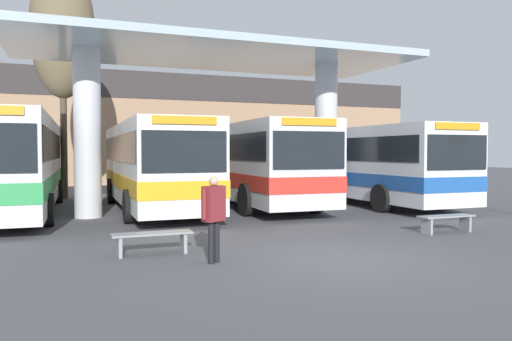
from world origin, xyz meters
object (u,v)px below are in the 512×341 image
transit_bus_left_bay (17,161)px  transit_bus_center_bay (153,162)px  waiting_bench_near_pillar (152,238)px  waiting_bench_mid_platform (446,220)px  transit_bus_right_bay (249,160)px  transit_bus_far_right_bay (357,161)px  pedestrian_waiting (214,210)px  poplar_tree_behind_left (62,31)px

transit_bus_left_bay → transit_bus_center_bay: (4.57, -0.71, -0.06)m
waiting_bench_near_pillar → waiting_bench_mid_platform: bearing=-0.0°
transit_bus_right_bay → transit_bus_left_bay: bearing=0.0°
transit_bus_center_bay → waiting_bench_near_pillar: 8.28m
transit_bus_center_bay → transit_bus_far_right_bay: size_ratio=0.91×
transit_bus_right_bay → waiting_bench_mid_platform: size_ratio=7.14×
transit_bus_right_bay → pedestrian_waiting: 10.67m
transit_bus_left_bay → waiting_bench_near_pillar: size_ratio=7.39×
waiting_bench_near_pillar → poplar_tree_behind_left: bearing=96.8°
transit_bus_left_bay → transit_bus_center_bay: size_ratio=1.13×
transit_bus_far_right_bay → waiting_bench_near_pillar: size_ratio=7.19×
transit_bus_left_bay → pedestrian_waiting: (4.17, -9.97, -0.79)m
waiting_bench_mid_platform → transit_bus_center_bay: bearing=128.2°
transit_bus_center_bay → transit_bus_far_right_bay: 8.63m
waiting_bench_near_pillar → pedestrian_waiting: bearing=-51.5°
transit_bus_center_bay → transit_bus_far_right_bay: bearing=179.7°
transit_bus_right_bay → waiting_bench_mid_platform: (2.39, -8.50, -1.44)m
transit_bus_far_right_bay → waiting_bench_mid_platform: bearing=74.3°
waiting_bench_near_pillar → transit_bus_left_bay: bearing=110.1°
transit_bus_right_bay → transit_bus_far_right_bay: size_ratio=0.96×
transit_bus_center_bay → pedestrian_waiting: transit_bus_center_bay is taller
transit_bus_left_bay → transit_bus_far_right_bay: transit_bus_left_bay is taller
poplar_tree_behind_left → waiting_bench_near_pillar: bearing=-83.2°
transit_bus_far_right_bay → waiting_bench_near_pillar: transit_bus_far_right_bay is taller
transit_bus_left_bay → poplar_tree_behind_left: poplar_tree_behind_left is taller
pedestrian_waiting → transit_bus_left_bay: bearing=81.5°
waiting_bench_mid_platform → pedestrian_waiting: 6.87m
transit_bus_right_bay → waiting_bench_mid_platform: bearing=107.4°
pedestrian_waiting → waiting_bench_near_pillar: bearing=97.3°
transit_bus_far_right_bay → poplar_tree_behind_left: size_ratio=1.11×
transit_bus_left_bay → transit_bus_right_bay: transit_bus_left_bay is taller
transit_bus_center_bay → waiting_bench_near_pillar: (-1.37, -8.04, -1.40)m
waiting_bench_near_pillar → poplar_tree_behind_left: 15.59m
transit_bus_right_bay → pedestrian_waiting: bearing=67.7°
transit_bus_left_bay → waiting_bench_near_pillar: (3.20, -8.76, -1.47)m
transit_bus_right_bay → poplar_tree_behind_left: 10.43m
transit_bus_center_bay → waiting_bench_mid_platform: size_ratio=6.76×
transit_bus_far_right_bay → waiting_bench_near_pillar: bearing=38.9°
transit_bus_center_bay → waiting_bench_mid_platform: 10.32m
transit_bus_center_bay → poplar_tree_behind_left: poplar_tree_behind_left is taller
transit_bus_right_bay → poplar_tree_behind_left: bearing=-35.2°
waiting_bench_mid_platform → pedestrian_waiting: (-6.72, -1.22, 0.68)m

